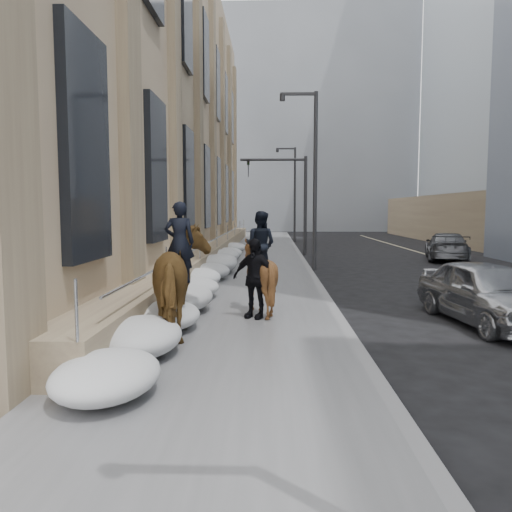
% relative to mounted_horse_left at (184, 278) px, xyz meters
% --- Properties ---
extents(ground, '(140.00, 140.00, 0.00)m').
position_rel_mounted_horse_left_xyz_m(ground, '(0.89, -1.51, -1.32)').
color(ground, black).
rests_on(ground, ground).
extents(sidewalk, '(5.00, 80.00, 0.12)m').
position_rel_mounted_horse_left_xyz_m(sidewalk, '(0.89, 8.49, -1.26)').
color(sidewalk, '#555658').
rests_on(sidewalk, ground).
extents(curb, '(0.24, 80.00, 0.12)m').
position_rel_mounted_horse_left_xyz_m(curb, '(3.51, 8.49, -1.26)').
color(curb, slate).
rests_on(curb, ground).
extents(limestone_building, '(6.10, 44.00, 18.00)m').
position_rel_mounted_horse_left_xyz_m(limestone_building, '(-4.37, 18.45, 7.58)').
color(limestone_building, '#997F64').
rests_on(limestone_building, ground).
extents(bg_building_mid, '(30.00, 12.00, 28.00)m').
position_rel_mounted_horse_left_xyz_m(bg_building_mid, '(4.89, 58.49, 12.68)').
color(bg_building_mid, slate).
rests_on(bg_building_mid, ground).
extents(bg_building_far, '(24.00, 12.00, 20.00)m').
position_rel_mounted_horse_left_xyz_m(bg_building_far, '(-5.11, 70.49, 8.68)').
color(bg_building_far, gray).
rests_on(bg_building_far, ground).
extents(streetlight_mid, '(1.71, 0.24, 8.00)m').
position_rel_mounted_horse_left_xyz_m(streetlight_mid, '(3.63, 12.49, 3.26)').
color(streetlight_mid, '#2D2D30').
rests_on(streetlight_mid, ground).
extents(streetlight_far, '(1.71, 0.24, 8.00)m').
position_rel_mounted_horse_left_xyz_m(streetlight_far, '(3.63, 32.49, 3.26)').
color(streetlight_far, '#2D2D30').
rests_on(streetlight_far, ground).
extents(traffic_signal, '(4.10, 0.22, 6.00)m').
position_rel_mounted_horse_left_xyz_m(traffic_signal, '(2.96, 20.49, 2.68)').
color(traffic_signal, '#2D2D30').
rests_on(traffic_signal, ground).
extents(snow_bank, '(1.70, 18.10, 0.76)m').
position_rel_mounted_horse_left_xyz_m(snow_bank, '(-0.53, 6.60, -0.85)').
color(snow_bank, silver).
rests_on(snow_bank, sidewalk).
extents(mounted_horse_left, '(1.70, 2.92, 2.82)m').
position_rel_mounted_horse_left_xyz_m(mounted_horse_left, '(0.00, 0.00, 0.00)').
color(mounted_horse_left, '#523818').
rests_on(mounted_horse_left, sidewalk).
extents(mounted_horse_right, '(2.05, 2.15, 2.61)m').
position_rel_mounted_horse_left_xyz_m(mounted_horse_right, '(1.50, 2.40, -0.13)').
color(mounted_horse_right, '#452913').
rests_on(mounted_horse_right, sidewalk).
extents(pedestrian, '(1.24, 0.90, 1.95)m').
position_rel_mounted_horse_left_xyz_m(pedestrian, '(1.41, 1.71, -0.23)').
color(pedestrian, black).
rests_on(pedestrian, sidewalk).
extents(car_silver, '(2.40, 4.76, 1.55)m').
position_rel_mounted_horse_left_xyz_m(car_silver, '(7.02, 1.71, -0.55)').
color(car_silver, '#929499').
rests_on(car_silver, ground).
extents(car_grey, '(3.39, 5.57, 1.51)m').
position_rel_mounted_horse_left_xyz_m(car_grey, '(11.40, 17.13, -0.57)').
color(car_grey, '#4B4D52').
rests_on(car_grey, ground).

